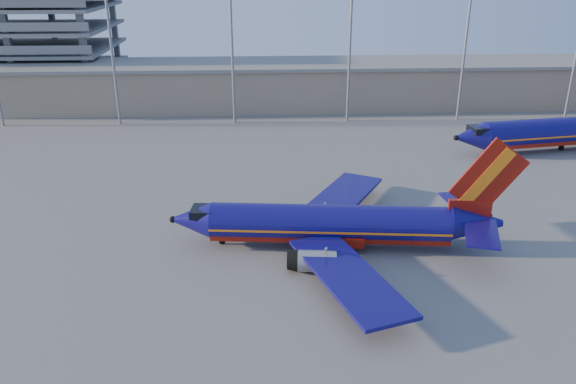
# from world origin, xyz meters

# --- Properties ---
(ground) EXTENTS (220.00, 220.00, 0.00)m
(ground) POSITION_xyz_m (0.00, 0.00, 0.00)
(ground) COLOR slate
(ground) RESTS_ON ground
(terminal_building) EXTENTS (122.00, 16.00, 8.50)m
(terminal_building) POSITION_xyz_m (10.00, 58.00, 4.32)
(terminal_building) COLOR gray
(terminal_building) RESTS_ON ground
(light_mast_row) EXTENTS (101.60, 1.60, 28.65)m
(light_mast_row) POSITION_xyz_m (5.00, 46.00, 17.55)
(light_mast_row) COLOR gray
(light_mast_row) RESTS_ON ground
(aircraft_main) EXTENTS (33.88, 32.46, 11.48)m
(aircraft_main) POSITION_xyz_m (6.68, -1.74, 2.45)
(aircraft_main) COLOR navy
(aircraft_main) RESTS_ON ground
(aircraft_second) EXTENTS (38.37, 14.84, 13.05)m
(aircraft_second) POSITION_xyz_m (45.72, 27.67, 2.99)
(aircraft_second) COLOR navy
(aircraft_second) RESTS_ON ground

